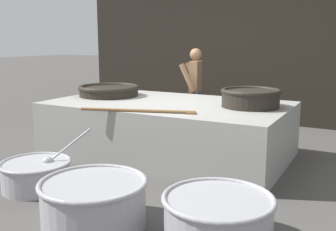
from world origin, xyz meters
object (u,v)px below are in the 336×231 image
Objects in this scene: giant_wok_far at (251,97)px; prep_bowl_vegetables at (36,173)px; cook at (195,88)px; prep_bowl_extra at (94,201)px; giant_wok_near at (109,90)px; prep_bowl_meat at (218,217)px.

prep_bowl_vegetables is (-1.87, -2.08, -0.74)m from giant_wok_far.
cook reaches higher than prep_bowl_vegetables.
prep_bowl_vegetables is at bearing 159.78° from prep_bowl_extra.
giant_wok_near is 0.64× the size of cook.
giant_wok_near is 1.23× the size of giant_wok_far.
prep_bowl_meat is at bearing 12.93° from prep_bowl_extra.
cook reaches higher than giant_wok_near.
prep_bowl_vegetables is at bearing 175.45° from prep_bowl_meat.
prep_bowl_meat is 0.96× the size of prep_bowl_extra.
giant_wok_far is 2.40m from prep_bowl_meat.
cook is 1.55× the size of prep_bowl_extra.
cook is (-1.39, 1.25, -0.09)m from giant_wok_far.
giant_wok_near is 1.03× the size of prep_bowl_meat.
giant_wok_far is (2.34, 0.03, 0.04)m from giant_wok_near.
giant_wok_near is at bearing 102.86° from prep_bowl_vegetables.
cook is 1.62× the size of prep_bowl_meat.
prep_bowl_vegetables is 0.91× the size of prep_bowl_extra.
prep_bowl_meat is at bearing -39.06° from giant_wok_near.
prep_bowl_vegetables is 2.29m from prep_bowl_meat.
cook is 4.00m from prep_bowl_meat.
prep_bowl_meat is at bearing -4.55° from prep_bowl_vegetables.
giant_wok_near reaches higher than prep_bowl_vegetables.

